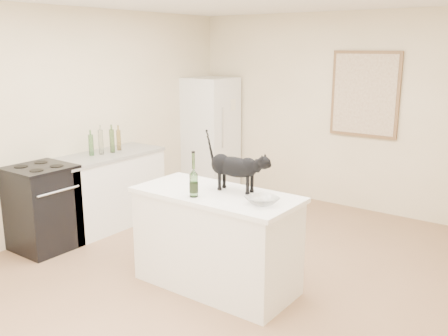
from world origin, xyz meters
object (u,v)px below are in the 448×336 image
Objects in this scene: stove at (43,209)px; fridge at (210,134)px; wine_bottle at (194,177)px; black_cat at (235,170)px; glass_bowl at (262,201)px.

fridge is at bearing 90.00° from stove.
stove is 2.58× the size of wine_bottle.
black_cat is at bearing 13.92° from stove.
black_cat is 0.39m from wine_bottle.
wine_bottle is at bearing -54.49° from fridge.
black_cat is 2.19× the size of glass_bowl.
black_cat reaches higher than wine_bottle.
wine_bottle reaches higher than stove.
black_cat is (2.16, -2.42, 0.25)m from fridge.
black_cat reaches higher than stove.
wine_bottle is (1.97, 0.19, 0.62)m from stove.
wine_bottle reaches higher than glass_bowl.
stove is at bearing -90.00° from fridge.
fridge is 3.65m from glass_bowl.
fridge reaches higher than black_cat.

